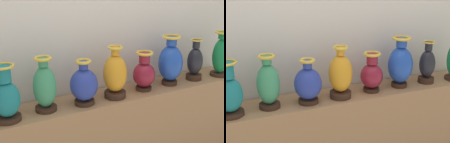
# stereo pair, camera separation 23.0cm
# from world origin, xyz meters

# --- Properties ---
(vase_teal) EXTENTS (0.16, 0.16, 0.35)m
(vase_teal) POSITION_xyz_m (-0.75, -0.05, 1.00)
(vase_teal) COLOR #382319
(vase_teal) RESTS_ON display_shelf
(vase_jade) EXTENTS (0.15, 0.15, 0.36)m
(vase_jade) POSITION_xyz_m (-0.50, -0.02, 1.01)
(vase_jade) COLOR #382319
(vase_jade) RESTS_ON display_shelf
(vase_cobalt) EXTENTS (0.19, 0.19, 0.31)m
(vase_cobalt) POSITION_xyz_m (-0.24, -0.05, 0.99)
(vase_cobalt) COLOR #382319
(vase_cobalt) RESTS_ON display_shelf
(vase_amber) EXTENTS (0.17, 0.17, 0.37)m
(vase_amber) POSITION_xyz_m (0.00, -0.05, 1.02)
(vase_amber) COLOR #382319
(vase_amber) RESTS_ON display_shelf
(vase_burgundy) EXTENTS (0.17, 0.17, 0.30)m
(vase_burgundy) POSITION_xyz_m (0.26, -0.03, 0.98)
(vase_burgundy) COLOR #382319
(vase_burgundy) RESTS_ON display_shelf
(vase_sapphire) EXTENTS (0.19, 0.19, 0.39)m
(vase_sapphire) POSITION_xyz_m (0.51, -0.02, 1.03)
(vase_sapphire) COLOR #382319
(vase_sapphire) RESTS_ON display_shelf
(vase_onyx) EXTENTS (0.13, 0.13, 0.34)m
(vase_onyx) POSITION_xyz_m (0.75, -0.03, 0.99)
(vase_onyx) COLOR #382319
(vase_onyx) RESTS_ON display_shelf
(vase_emerald) EXTENTS (0.15, 0.15, 0.38)m
(vase_emerald) POSITION_xyz_m (1.01, -0.06, 1.02)
(vase_emerald) COLOR #382319
(vase_emerald) RESTS_ON display_shelf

